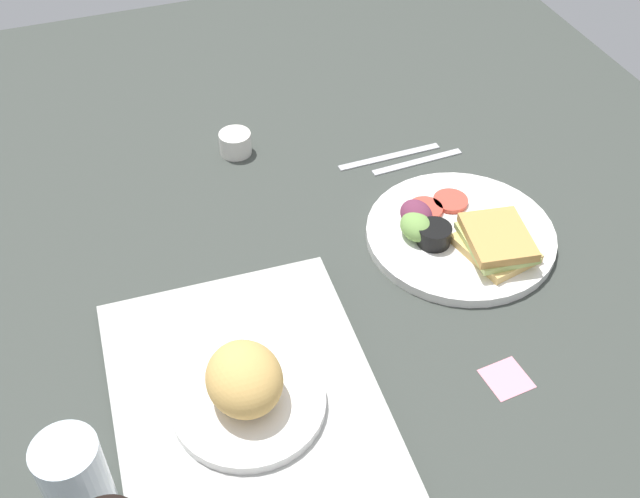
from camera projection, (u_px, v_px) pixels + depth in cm
name	position (u px, v px, depth cm)	size (l,w,h in cm)	color
ground_plane	(343.00, 279.00, 116.70)	(190.00, 150.00, 3.00)	#383D38
serving_tray	(249.00, 408.00, 97.22)	(45.00, 33.00, 1.60)	#B2B2AD
bread_plate_near	(246.00, 389.00, 94.42)	(19.28, 19.28, 8.77)	white
plate_with_salad	(461.00, 234.00, 119.33)	(29.37, 29.37, 5.40)	white
drinking_glass	(77.00, 483.00, 83.18)	(7.17, 7.17, 13.49)	silver
espresso_cup	(235.00, 143.00, 135.89)	(5.60, 5.60, 4.00)	silver
fork	(417.00, 161.00, 134.95)	(17.00, 1.40, 0.50)	#B7B7BC
knife	(390.00, 156.00, 136.02)	(19.00, 1.40, 0.50)	#B7B7BC
sticky_note	(507.00, 378.00, 101.45)	(5.60, 5.60, 0.12)	pink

